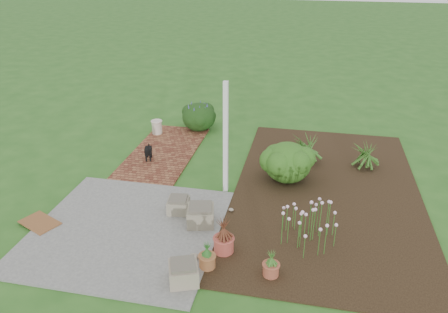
% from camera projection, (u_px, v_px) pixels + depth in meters
% --- Properties ---
extents(ground, '(80.00, 80.00, 0.00)m').
position_uv_depth(ground, '(211.00, 192.00, 9.65)').
color(ground, '#285B1C').
rests_on(ground, ground).
extents(concrete_patio, '(3.50, 3.50, 0.04)m').
position_uv_depth(concrete_patio, '(127.00, 229.00, 8.33)').
color(concrete_patio, '#61625F').
rests_on(concrete_patio, ground).
extents(brick_path, '(1.60, 3.50, 0.04)m').
position_uv_depth(brick_path, '(164.00, 152.00, 11.50)').
color(brick_path, '#5C2A1D').
rests_on(brick_path, ground).
extents(garden_bed, '(4.00, 7.00, 0.03)m').
position_uv_depth(garden_bed, '(327.00, 192.00, 9.62)').
color(garden_bed, black).
rests_on(garden_bed, ground).
extents(veranda_post, '(0.10, 0.10, 2.50)m').
position_uv_depth(veranda_post, '(226.00, 139.00, 9.14)').
color(veranda_post, white).
rests_on(veranda_post, ground).
extents(stone_trough_near, '(0.59, 0.59, 0.31)m').
position_uv_depth(stone_trough_near, '(183.00, 273.00, 6.95)').
color(stone_trough_near, gray).
rests_on(stone_trough_near, concrete_patio).
extents(stone_trough_mid, '(0.47, 0.47, 0.28)m').
position_uv_depth(stone_trough_mid, '(178.00, 205.00, 8.81)').
color(stone_trough_mid, '#7A725C').
rests_on(stone_trough_mid, concrete_patio).
extents(stone_trough_far, '(0.61, 0.61, 0.34)m').
position_uv_depth(stone_trough_far, '(201.00, 216.00, 8.41)').
color(stone_trough_far, gray).
rests_on(stone_trough_far, concrete_patio).
extents(coir_doormat, '(0.89, 0.76, 0.02)m').
position_uv_depth(coir_doormat, '(40.00, 223.00, 8.48)').
color(coir_doormat, brown).
rests_on(coir_doormat, concrete_patio).
extents(black_dog, '(0.23, 0.48, 0.42)m').
position_uv_depth(black_dog, '(148.00, 151.00, 10.90)').
color(black_dog, black).
rests_on(black_dog, brick_path).
extents(cream_ceramic_urn, '(0.37, 0.37, 0.38)m').
position_uv_depth(cream_ceramic_urn, '(157.00, 127.00, 12.51)').
color(cream_ceramic_urn, beige).
rests_on(cream_ceramic_urn, brick_path).
extents(evergreen_shrub, '(1.26, 1.26, 0.92)m').
position_uv_depth(evergreen_shrub, '(288.00, 161.00, 9.92)').
color(evergreen_shrub, '#0E3E0B').
rests_on(evergreen_shrub, garden_bed).
extents(agapanthus_clump_back, '(1.15, 1.15, 0.78)m').
position_uv_depth(agapanthus_clump_back, '(365.00, 153.00, 10.49)').
color(agapanthus_clump_back, '#0D3A11').
rests_on(agapanthus_clump_back, garden_bed).
extents(agapanthus_clump_front, '(1.27, 1.27, 0.88)m').
position_uv_depth(agapanthus_clump_front, '(305.00, 146.00, 10.75)').
color(agapanthus_clump_front, '#123E15').
rests_on(agapanthus_clump_front, garden_bed).
extents(pink_flower_patch, '(1.29, 1.29, 0.73)m').
position_uv_depth(pink_flower_patch, '(308.00, 225.00, 7.80)').
color(pink_flower_patch, '#113D0F').
rests_on(pink_flower_patch, garden_bed).
extents(terracotta_pot_bronze, '(0.36, 0.36, 0.29)m').
position_uv_depth(terracotta_pot_bronze, '(224.00, 244.00, 7.66)').
color(terracotta_pot_bronze, '#A94639').
rests_on(terracotta_pot_bronze, garden_bed).
extents(terracotta_pot_small_left, '(0.27, 0.27, 0.22)m').
position_uv_depth(terracotta_pot_small_left, '(271.00, 269.00, 7.12)').
color(terracotta_pot_small_left, '#9D4D35').
rests_on(terracotta_pot_small_left, garden_bed).
extents(terracotta_pot_small_right, '(0.36, 0.36, 0.23)m').
position_uv_depth(terracotta_pot_small_right, '(207.00, 261.00, 7.30)').
color(terracotta_pot_small_right, '#965A33').
rests_on(terracotta_pot_small_right, garden_bed).
extents(purple_flowering_bush, '(1.13, 1.13, 0.83)m').
position_uv_depth(purple_flowering_bush, '(199.00, 116.00, 12.79)').
color(purple_flowering_bush, black).
rests_on(purple_flowering_bush, ground).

